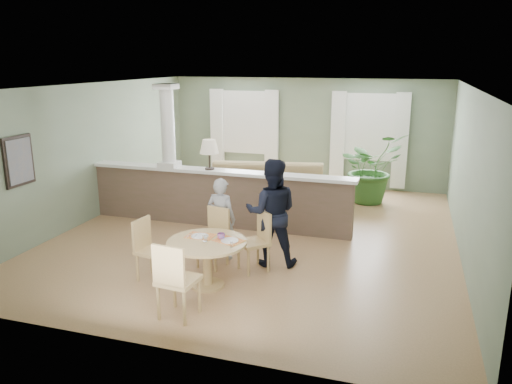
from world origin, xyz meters
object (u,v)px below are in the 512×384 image
(chair_side, at_px, (149,246))
(man_person, at_px, (272,212))
(houseplant, at_px, (370,168))
(chair_far_boy, at_px, (215,234))
(chair_near, at_px, (175,278))
(dining_table, at_px, (208,250))
(sofa, at_px, (265,188))
(child_person, at_px, (221,219))
(chair_far_man, at_px, (257,238))

(chair_side, relative_size, man_person, 0.54)
(houseplant, xyz_separation_m, chair_far_boy, (-2.00, -4.40, -0.28))
(houseplant, height_order, chair_side, houseplant)
(chair_far_boy, distance_m, chair_near, 1.75)
(chair_far_boy, xyz_separation_m, chair_side, (-0.73, -0.76, -0.00))
(dining_table, xyz_separation_m, man_person, (0.64, 1.05, 0.30))
(sofa, height_order, houseplant, houseplant)
(sofa, bearing_deg, child_person, -98.49)
(houseplant, relative_size, dining_table, 1.39)
(sofa, distance_m, chair_near, 4.91)
(sofa, distance_m, chair_side, 3.97)
(chair_far_boy, height_order, chair_far_man, chair_far_man)
(sofa, relative_size, child_person, 2.41)
(chair_far_boy, bearing_deg, chair_near, -71.30)
(chair_far_boy, xyz_separation_m, child_person, (0.00, 0.29, 0.16))
(chair_far_man, bearing_deg, chair_side, -106.37)
(sofa, relative_size, chair_side, 3.54)
(houseplant, xyz_separation_m, chair_side, (-2.73, -5.16, -0.28))
(chair_far_man, xyz_separation_m, child_person, (-0.69, 0.27, 0.16))
(chair_far_man, relative_size, child_person, 0.69)
(sofa, xyz_separation_m, chair_far_man, (0.80, -3.14, 0.04))
(chair_near, distance_m, man_person, 2.17)
(chair_side, distance_m, child_person, 1.29)
(chair_far_boy, height_order, child_person, child_person)
(dining_table, bearing_deg, houseplant, 70.74)
(sofa, height_order, chair_near, chair_near)
(houseplant, distance_m, dining_table, 5.46)
(dining_table, xyz_separation_m, chair_far_boy, (-0.20, 0.75, -0.04))
(chair_side, bearing_deg, child_person, -26.06)
(chair_near, height_order, child_person, child_person)
(dining_table, relative_size, chair_near, 1.12)
(chair_far_boy, distance_m, chair_side, 1.06)
(chair_far_boy, relative_size, man_person, 0.54)
(chair_far_man, bearing_deg, chair_near, -61.51)
(houseplant, height_order, chair_far_boy, houseplant)
(sofa, relative_size, dining_table, 2.86)
(chair_far_man, xyz_separation_m, chair_near, (-0.52, -1.76, 0.05))
(sofa, height_order, chair_far_man, sofa)
(dining_table, xyz_separation_m, child_person, (-0.19, 1.04, 0.13))
(child_person, relative_size, man_person, 0.79)
(man_person, bearing_deg, houseplant, -118.96)
(chair_near, relative_size, chair_side, 1.11)
(dining_table, height_order, child_person, child_person)
(man_person, bearing_deg, chair_near, 58.92)
(sofa, distance_m, child_person, 2.88)
(dining_table, distance_m, child_person, 1.07)
(chair_near, relative_size, man_person, 0.60)
(child_person, bearing_deg, man_person, -173.28)
(houseplant, bearing_deg, chair_far_boy, -114.39)
(houseplant, relative_size, chair_side, 1.73)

